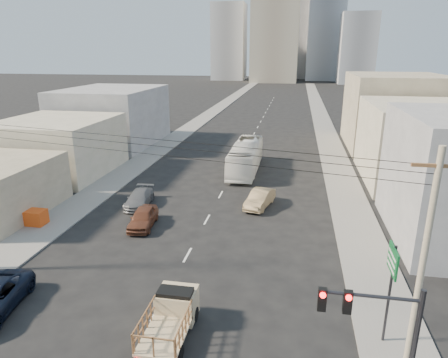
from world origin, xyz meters
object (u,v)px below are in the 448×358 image
(utility_pole, at_px, (421,273))
(crate_stack, at_px, (34,217))
(flatbed_pickup, at_px, (170,315))
(sedan_grey, at_px, (139,198))
(traffic_signal, at_px, (381,338))
(sedan_tan, at_px, (260,199))
(green_sign, at_px, (392,272))
(sedan_brown, at_px, (143,218))
(city_bus, at_px, (246,157))

(utility_pole, xyz_separation_m, crate_stack, (-24.50, 11.51, -4.50))
(flatbed_pickup, relative_size, sedan_grey, 0.97)
(sedan_grey, distance_m, traffic_signal, 25.65)
(utility_pole, bearing_deg, sedan_grey, 136.69)
(traffic_signal, bearing_deg, utility_pole, 55.39)
(sedan_tan, bearing_deg, sedan_grey, -157.82)
(sedan_grey, distance_m, green_sign, 23.09)
(flatbed_pickup, xyz_separation_m, green_sign, (9.85, 1.26, 2.65))
(sedan_brown, bearing_deg, flatbed_pickup, -69.17)
(sedan_grey, distance_m, utility_pole, 25.19)
(sedan_brown, relative_size, crate_stack, 2.36)
(sedan_tan, bearing_deg, crate_stack, -143.77)
(sedan_grey, relative_size, utility_pole, 0.45)
(flatbed_pickup, distance_m, sedan_brown, 13.00)
(crate_stack, bearing_deg, sedan_tan, 22.65)
(flatbed_pickup, distance_m, sedan_tan, 17.54)
(sedan_grey, bearing_deg, utility_pole, -49.06)
(green_sign, bearing_deg, city_bus, 110.14)
(sedan_grey, xyz_separation_m, crate_stack, (-6.47, -5.48, 0.03))
(sedan_brown, distance_m, traffic_signal, 21.26)
(flatbed_pickup, height_order, utility_pole, utility_pole)
(green_sign, height_order, crate_stack, green_sign)
(sedan_brown, xyz_separation_m, crate_stack, (-8.44, -1.32, -0.03))
(sedan_tan, xyz_separation_m, sedan_grey, (-10.47, -1.58, -0.07))
(flatbed_pickup, distance_m, green_sign, 10.28)
(city_bus, bearing_deg, sedan_grey, -122.30)
(crate_stack, bearing_deg, flatbed_pickup, -35.67)
(city_bus, distance_m, sedan_tan, 11.14)
(city_bus, bearing_deg, green_sign, -69.77)
(traffic_signal, xyz_separation_m, crate_stack, (-22.77, 14.02, -3.39))
(sedan_grey, bearing_deg, sedan_brown, -70.41)
(green_sign, height_order, utility_pole, utility_pole)
(city_bus, distance_m, green_sign, 28.69)
(sedan_brown, height_order, sedan_tan, sedan_tan)
(utility_pole, bearing_deg, sedan_brown, 141.37)
(traffic_signal, bearing_deg, crate_stack, 148.38)
(utility_pole, bearing_deg, traffic_signal, -124.61)
(sedan_tan, bearing_deg, flatbed_pickup, -85.03)
(traffic_signal, height_order, green_sign, traffic_signal)
(sedan_brown, bearing_deg, utility_pole, -44.68)
(sedan_grey, bearing_deg, flatbed_pickup, -69.28)
(traffic_signal, distance_m, crate_stack, 26.95)
(sedan_grey, relative_size, green_sign, 0.91)
(green_sign, relative_size, utility_pole, 0.50)
(city_bus, height_order, sedan_brown, city_bus)
(sedan_tan, relative_size, utility_pole, 0.45)
(sedan_tan, distance_m, sedan_grey, 10.59)
(city_bus, height_order, sedan_tan, city_bus)
(city_bus, height_order, crate_stack, city_bus)
(green_sign, relative_size, crate_stack, 2.78)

